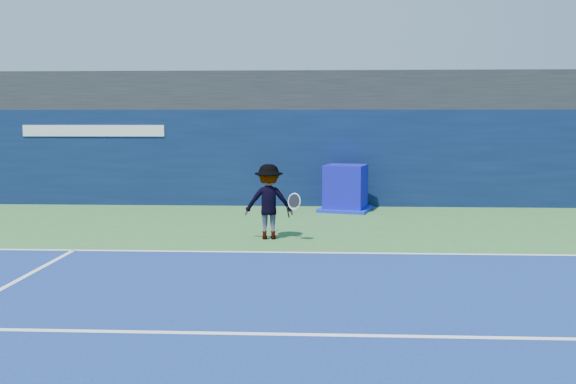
{
  "coord_description": "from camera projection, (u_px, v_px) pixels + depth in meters",
  "views": [
    {
      "loc": [
        0.09,
        -9.86,
        2.74
      ],
      "look_at": [
        -0.64,
        5.2,
        1.0
      ],
      "focal_mm": 40.0,
      "sensor_mm": 36.0,
      "label": 1
    }
  ],
  "objects": [
    {
      "name": "ground",
      "position": [
        313.0,
        293.0,
        10.1
      ],
      "size": [
        80.0,
        80.0,
        0.0
      ],
      "primitive_type": "plane",
      "color": "#346E31",
      "rests_on": "ground"
    },
    {
      "name": "baseline",
      "position": [
        314.0,
        253.0,
        13.08
      ],
      "size": [
        24.0,
        0.1,
        0.01
      ],
      "primitive_type": "cube",
      "color": "white",
      "rests_on": "ground"
    },
    {
      "name": "service_line",
      "position": [
        311.0,
        335.0,
        8.12
      ],
      "size": [
        24.0,
        0.1,
        0.01
      ],
      "primitive_type": "cube",
      "color": "white",
      "rests_on": "ground"
    },
    {
      "name": "stadium_band",
      "position": [
        317.0,
        92.0,
        21.1
      ],
      "size": [
        36.0,
        3.0,
        1.2
      ],
      "primitive_type": "cube",
      "color": "black",
      "rests_on": "back_wall_assembly"
    },
    {
      "name": "back_wall_assembly",
      "position": [
        316.0,
        157.0,
        20.35
      ],
      "size": [
        36.0,
        1.03,
        3.0
      ],
      "color": "#0B1A3D",
      "rests_on": "ground"
    },
    {
      "name": "equipment_cart",
      "position": [
        345.0,
        190.0,
        19.04
      ],
      "size": [
        1.74,
        1.74,
        1.37
      ],
      "color": "#0F0CAD",
      "rests_on": "ground"
    },
    {
      "name": "tennis_player",
      "position": [
        269.0,
        202.0,
        14.56
      ],
      "size": [
        1.32,
        0.74,
        1.7
      ],
      "color": "silver",
      "rests_on": "ground"
    },
    {
      "name": "tennis_ball",
      "position": [
        266.0,
        201.0,
        15.3
      ],
      "size": [
        0.08,
        0.08,
        0.08
      ],
      "color": "#C9E719",
      "rests_on": "ground"
    }
  ]
}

